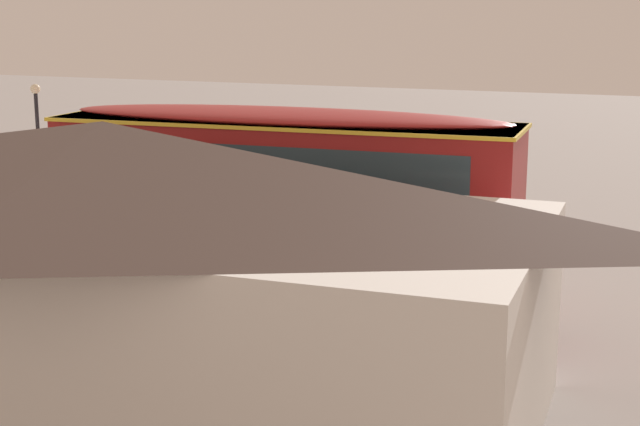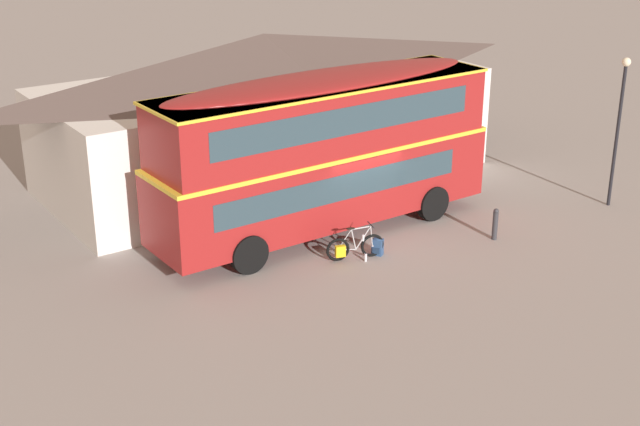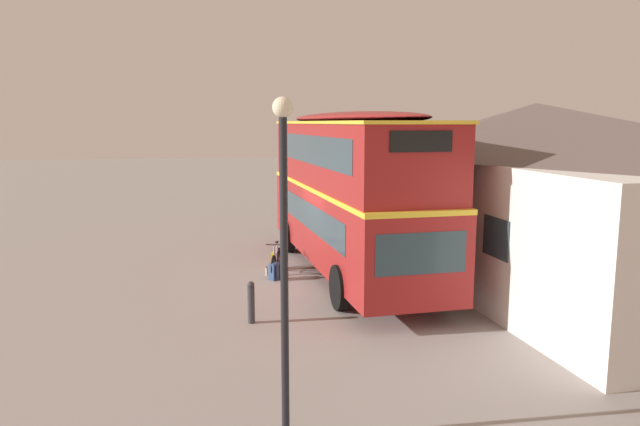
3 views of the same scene
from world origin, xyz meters
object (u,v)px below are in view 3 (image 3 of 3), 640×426
at_px(water_bottle_clear_plastic, 267,271).
at_px(street_lamp, 284,236).
at_px(kerb_bollard, 251,302).
at_px(backpack_on_ground, 275,271).
at_px(double_decker_bus, 349,186).
at_px(touring_bicycle, 276,261).

bearing_deg(water_bottle_clear_plastic, street_lamp, -3.39).
xyz_separation_m(street_lamp, kerb_bollard, (-5.07, -0.17, -2.47)).
bearing_deg(backpack_on_ground, street_lamp, -4.86).
distance_m(backpack_on_ground, water_bottle_clear_plastic, 0.59).
relative_size(backpack_on_ground, street_lamp, 0.11).
bearing_deg(water_bottle_clear_plastic, kerb_bollard, -9.83).
relative_size(double_decker_bus, street_lamp, 2.25).
distance_m(double_decker_bus, touring_bicycle, 3.15).
xyz_separation_m(touring_bicycle, kerb_bollard, (4.33, -1.01, 0.13)).
xyz_separation_m(touring_bicycle, street_lamp, (9.40, -0.84, 2.59)).
height_order(double_decker_bus, kerb_bollard, double_decker_bus).
bearing_deg(kerb_bollard, water_bottle_clear_plastic, 170.17).
xyz_separation_m(backpack_on_ground, street_lamp, (8.64, -0.73, 2.69)).
bearing_deg(water_bottle_clear_plastic, touring_bicycle, 126.06).
relative_size(touring_bicycle, kerb_bollard, 1.71).
height_order(touring_bicycle, street_lamp, street_lamp).
bearing_deg(street_lamp, water_bottle_clear_plastic, 176.61).
bearing_deg(water_bottle_clear_plastic, double_decker_bus, 86.64).
bearing_deg(double_decker_bus, street_lamp, -18.33).
distance_m(street_lamp, kerb_bollard, 5.64).
bearing_deg(water_bottle_clear_plastic, backpack_on_ground, 19.50).
relative_size(water_bottle_clear_plastic, kerb_bollard, 0.27).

